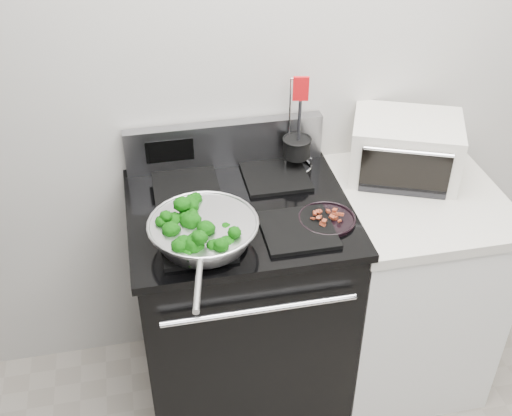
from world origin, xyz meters
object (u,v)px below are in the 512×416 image
object	(u,v)px
gas_range	(241,302)
skillet	(203,231)
utensil_holder	(297,152)
toaster_oven	(405,148)
bacon_plate	(327,217)

from	to	relation	value
gas_range	skillet	bearing A→B (deg)	-129.81
utensil_holder	toaster_oven	size ratio (longest dim) A/B	0.80
skillet	toaster_oven	distance (m)	0.88
utensil_holder	toaster_oven	world-z (taller)	utensil_holder
gas_range	skillet	size ratio (longest dim) A/B	1.97
toaster_oven	bacon_plate	bearing A→B (deg)	-122.78
bacon_plate	utensil_holder	world-z (taller)	utensil_holder
gas_range	bacon_plate	xyz separation A→B (m)	(0.28, -0.14, 0.48)
skillet	toaster_oven	bearing A→B (deg)	31.73
bacon_plate	utensil_holder	bearing A→B (deg)	92.93
gas_range	skillet	world-z (taller)	gas_range
skillet	bacon_plate	xyz separation A→B (m)	(0.43, 0.04, -0.04)
gas_range	toaster_oven	distance (m)	0.88
bacon_plate	gas_range	bearing A→B (deg)	154.40
gas_range	bacon_plate	distance (m)	0.57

